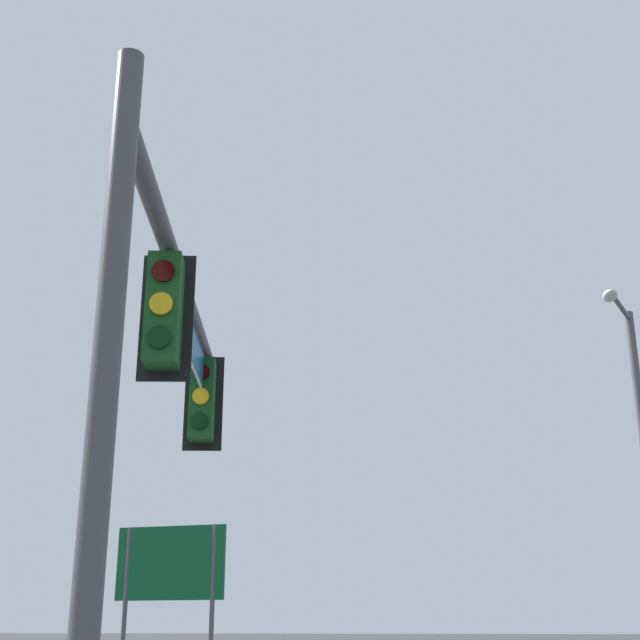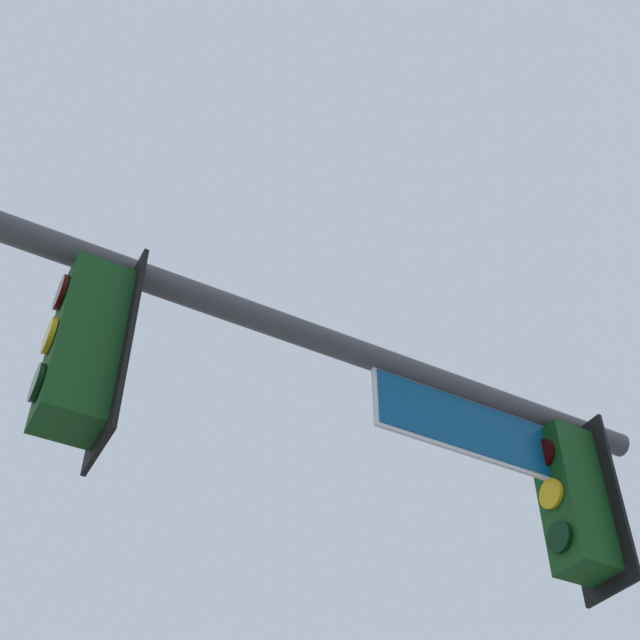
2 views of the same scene
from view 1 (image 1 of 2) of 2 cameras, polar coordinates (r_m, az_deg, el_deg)
The scene contains 2 objects.
signal_pole_near at distance 9.05m, azimuth -9.59°, elevation -2.05°, with size 6.43×1.62×5.77m.
highway_sign at distance 23.38m, azimuth -9.61°, elevation -15.80°, with size 0.42×2.96×4.03m.
Camera 1 is at (-11.52, -7.63, 1.63)m, focal length 50.00 mm.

